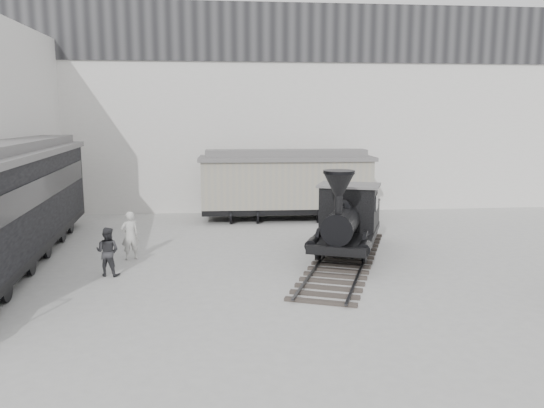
{
  "coord_description": "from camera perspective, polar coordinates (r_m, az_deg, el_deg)",
  "views": [
    {
      "loc": [
        -2.75,
        -14.73,
        5.18
      ],
      "look_at": [
        -0.93,
        4.35,
        2.0
      ],
      "focal_mm": 35.0,
      "sensor_mm": 36.0,
      "label": 1
    }
  ],
  "objects": [
    {
      "name": "north_wall",
      "position": [
        29.84,
        -0.17,
        10.14
      ],
      "size": [
        34.0,
        2.51,
        11.0
      ],
      "color": "silver",
      "rests_on": "ground"
    },
    {
      "name": "visitor_a",
      "position": [
        20.0,
        -15.03,
        -3.29
      ],
      "size": [
        0.76,
        0.64,
        1.78
      ],
      "primitive_type": "imported",
      "rotation": [
        0.0,
        0.0,
        3.54
      ],
      "color": "silver",
      "rests_on": "ground"
    },
    {
      "name": "ground",
      "position": [
        15.86,
        4.92,
        -9.69
      ],
      "size": [
        90.0,
        90.0,
        0.0
      ],
      "primitive_type": "plane",
      "color": "#9E9E9B"
    },
    {
      "name": "boxcar",
      "position": [
        26.64,
        1.52,
        2.26
      ],
      "size": [
        8.7,
        2.88,
        3.54
      ],
      "rotation": [
        0.0,
        0.0,
        -0.02
      ],
      "color": "black",
      "rests_on": "ground"
    },
    {
      "name": "passenger_coach",
      "position": [
        20.76,
        -26.88,
        0.16
      ],
      "size": [
        4.26,
        15.14,
        4.0
      ],
      "rotation": [
        0.0,
        0.0,
        0.08
      ],
      "color": "black",
      "rests_on": "ground"
    },
    {
      "name": "visitor_b",
      "position": [
        18.21,
        -17.27,
        -4.9
      ],
      "size": [
        0.91,
        0.79,
        1.62
      ],
      "primitive_type": "imported",
      "rotation": [
        0.0,
        0.0,
        2.89
      ],
      "color": "#333337",
      "rests_on": "ground"
    },
    {
      "name": "locomotive",
      "position": [
        19.8,
        8.07,
        -2.15
      ],
      "size": [
        5.37,
        9.62,
        3.36
      ],
      "rotation": [
        0.0,
        0.0,
        -0.37
      ],
      "color": "#352F2B",
      "rests_on": "ground"
    }
  ]
}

